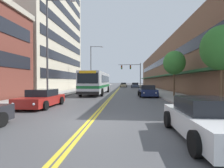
# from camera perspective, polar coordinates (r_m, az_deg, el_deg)

# --- Properties ---
(ground_plane) EXTENTS (240.00, 240.00, 0.00)m
(ground_plane) POSITION_cam_1_polar(r_m,az_deg,el_deg) (44.73, 2.26, -1.39)
(ground_plane) COLOR #4C4C4F
(sidewalk_left) EXTENTS (3.81, 106.00, 0.14)m
(sidewalk_left) POSITION_cam_1_polar(r_m,az_deg,el_deg) (45.60, -7.09, -1.26)
(sidewalk_left) COLOR #9E9B96
(sidewalk_left) RESTS_ON ground_plane
(sidewalk_right) EXTENTS (3.81, 106.00, 0.14)m
(sidewalk_right) POSITION_cam_1_polar(r_m,az_deg,el_deg) (45.07, 11.71, -1.30)
(sidewalk_right) COLOR #9E9B96
(sidewalk_right) RESTS_ON ground_plane
(centre_line) EXTENTS (0.34, 106.00, 0.01)m
(centre_line) POSITION_cam_1_polar(r_m,az_deg,el_deg) (44.73, 2.26, -1.38)
(centre_line) COLOR yellow
(centre_line) RESTS_ON ground_plane
(office_tower_left) EXTENTS (12.08, 21.84, 26.57)m
(office_tower_left) POSITION_cam_1_polar(r_m,az_deg,el_deg) (38.28, -23.82, 18.27)
(office_tower_left) COLOR beige
(office_tower_left) RESTS_ON ground_plane
(storefront_row_right) EXTENTS (9.10, 68.00, 9.81)m
(storefront_row_right) POSITION_cam_1_polar(r_m,az_deg,el_deg) (46.32, 19.31, 4.70)
(storefront_row_right) COLOR brown
(storefront_row_right) RESTS_ON ground_plane
(city_bus) EXTENTS (2.96, 12.37, 3.05)m
(city_bus) POSITION_cam_1_polar(r_m,az_deg,el_deg) (25.62, -4.99, 0.69)
(city_bus) COLOR silver
(city_bus) RESTS_ON ground_plane
(car_red_parked_left_near) EXTENTS (2.11, 4.62, 1.27)m
(car_red_parked_left_near) POSITION_cam_1_polar(r_m,az_deg,el_deg) (13.64, -21.95, -4.48)
(car_red_parked_left_near) COLOR maroon
(car_red_parked_left_near) RESTS_ON ground_plane
(car_silver_parked_left_mid) EXTENTS (2.09, 4.21, 1.37)m
(car_silver_parked_left_mid) POSITION_cam_1_polar(r_m,az_deg,el_deg) (38.34, -4.52, -0.83)
(car_silver_parked_left_mid) COLOR #B7B7BC
(car_silver_parked_left_mid) RESTS_ON ground_plane
(car_white_parked_right_foreground) EXTENTS (2.07, 4.56, 1.32)m
(car_white_parked_right_foreground) POSITION_cam_1_polar(r_m,az_deg,el_deg) (6.52, 28.80, -10.26)
(car_white_parked_right_foreground) COLOR white
(car_white_parked_right_foreground) RESTS_ON ground_plane
(car_navy_parked_right_mid) EXTENTS (2.12, 4.17, 1.38)m
(car_navy_parked_right_mid) POSITION_cam_1_polar(r_m,az_deg,el_deg) (21.36, 11.53, -2.32)
(car_navy_parked_right_mid) COLOR #19234C
(car_navy_parked_right_mid) RESTS_ON ground_plane
(car_slate_blue_parked_right_far) EXTENTS (2.16, 4.32, 1.40)m
(car_slate_blue_parked_right_far) POSITION_cam_1_polar(r_m,az_deg,el_deg) (48.35, 7.55, -0.45)
(car_slate_blue_parked_right_far) COLOR #475675
(car_slate_blue_parked_right_far) RESTS_ON ground_plane
(car_beige_moving_lead) EXTENTS (2.06, 4.19, 1.35)m
(car_beige_moving_lead) POSITION_cam_1_polar(r_m,az_deg,el_deg) (53.52, 3.78, -0.32)
(car_beige_moving_lead) COLOR #BCAD89
(car_beige_moving_lead) RESTS_ON ground_plane
(car_black_moving_second) EXTENTS (2.09, 4.58, 1.20)m
(car_black_moving_second) POSITION_cam_1_polar(r_m,az_deg,el_deg) (66.23, 3.67, -0.11)
(car_black_moving_second) COLOR black
(car_black_moving_second) RESTS_ON ground_plane
(traffic_signal_mast) EXTENTS (5.31, 0.38, 6.10)m
(traffic_signal_mast) POSITION_cam_1_polar(r_m,az_deg,el_deg) (41.87, 6.75, 4.36)
(traffic_signal_mast) COLOR #47474C
(traffic_signal_mast) RESTS_ON ground_plane
(street_lamp_left_near) EXTENTS (2.72, 0.28, 9.17)m
(street_lamp_left_near) POSITION_cam_1_polar(r_m,az_deg,el_deg) (16.83, -19.30, 13.10)
(street_lamp_left_near) COLOR #47474C
(street_lamp_left_near) RESTS_ON ground_plane
(street_lamp_left_far) EXTENTS (2.59, 0.28, 8.93)m
(street_lamp_left_far) POSITION_cam_1_polar(r_m,az_deg,el_deg) (35.64, -6.37, 6.48)
(street_lamp_left_far) COLOR #47474C
(street_lamp_left_far) RESTS_ON ground_plane
(street_tree_right_near) EXTENTS (2.73, 2.73, 5.45)m
(street_tree_right_near) POSITION_cam_1_polar(r_m,az_deg,el_deg) (14.03, 32.21, 9.90)
(street_tree_right_near) COLOR brown
(street_tree_right_near) RESTS_ON sidewalk_right
(street_tree_right_mid) EXTENTS (2.44, 2.44, 5.15)m
(street_tree_right_mid) POSITION_cam_1_polar(r_m,az_deg,el_deg) (21.19, 19.66, 6.54)
(street_tree_right_mid) COLOR brown
(street_tree_right_mid) RESTS_ON sidewalk_right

